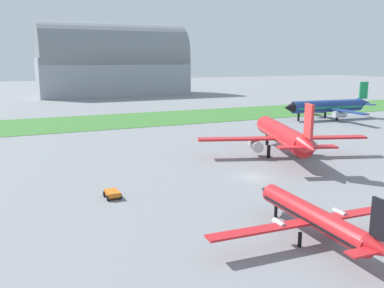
{
  "coord_description": "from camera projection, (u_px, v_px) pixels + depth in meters",
  "views": [
    {
      "loc": [
        -31.21,
        -48.51,
        16.71
      ],
      "look_at": [
        -4.28,
        11.97,
        3.0
      ],
      "focal_mm": 38.39,
      "sensor_mm": 36.0,
      "label": 1
    }
  ],
  "objects": [
    {
      "name": "airplane_parked_jet_far",
      "position": [
        329.0,
        106.0,
        115.35
      ],
      "size": [
        28.81,
        29.32,
        10.36
      ],
      "rotation": [
        0.0,
        0.0,
        3.05
      ],
      "color": "navy",
      "rests_on": "ground_plane"
    },
    {
      "name": "hangar_distant",
      "position": [
        114.0,
        62.0,
        191.98
      ],
      "size": [
        68.38,
        26.75,
        33.16
      ],
      "color": "#9399A3",
      "rests_on": "ground_plane"
    },
    {
      "name": "airplane_foreground_turboprop",
      "position": [
        314.0,
        217.0,
        38.04
      ],
      "size": [
        21.74,
        18.6,
        6.51
      ],
      "rotation": [
        0.0,
        0.0,
        1.53
      ],
      "color": "red",
      "rests_on": "ground_plane"
    },
    {
      "name": "airplane_midfield_jet",
      "position": [
        283.0,
        135.0,
        71.18
      ],
      "size": [
        28.69,
        28.45,
        10.49
      ],
      "rotation": [
        0.0,
        0.0,
        1.24
      ],
      "color": "red",
      "rests_on": "ground_plane"
    },
    {
      "name": "ground_plane",
      "position": [
        253.0,
        177.0,
        59.21
      ],
      "size": [
        600.0,
        600.0,
        0.0
      ],
      "primitive_type": "plane",
      "color": "gray"
    },
    {
      "name": "baggage_cart_near_gate",
      "position": [
        112.0,
        193.0,
        50.28
      ],
      "size": [
        1.84,
        2.46,
        0.9
      ],
      "rotation": [
        0.0,
        0.0,
        4.75
      ],
      "color": "orange",
      "rests_on": "ground_plane"
    },
    {
      "name": "grass_taxiway_strip",
      "position": [
        133.0,
        120.0,
        115.16
      ],
      "size": [
        360.0,
        28.0,
        0.08
      ],
      "primitive_type": "cube",
      "color": "#3D7533",
      "rests_on": "ground_plane"
    }
  ]
}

